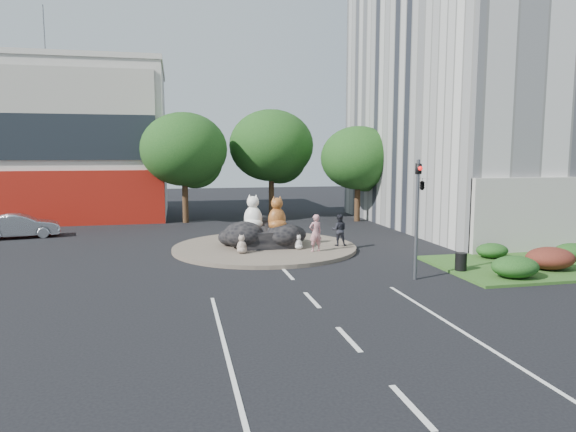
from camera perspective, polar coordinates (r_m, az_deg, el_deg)
The scene contains 22 objects.
ground at distance 18.74m, azimuth 2.69°, elevation -9.32°, with size 120.00×120.00×0.00m, color black.
roundabout_island at distance 28.24m, azimuth -2.61°, elevation -3.52°, with size 10.00×10.00×0.20m, color brown.
rock_plinth at distance 28.14m, azimuth -2.62°, elevation -2.42°, with size 3.20×2.60×0.90m, color black, non-canonical shape.
shophouse_block at distance 47.19m, azimuth -29.03°, elevation 7.28°, with size 25.20×12.30×17.40m.
grass_verge at distance 26.85m, azimuth 26.51°, elevation -4.91°, with size 10.00×6.00×0.12m, color #274C19.
tree_left at distance 39.42m, azimuth -11.37°, elevation 6.88°, with size 6.46×6.46×8.27m.
tree_mid at distance 42.14m, azimuth -1.80°, elevation 7.44°, with size 6.84×6.84×8.76m.
tree_right at distance 39.88m, azimuth 7.84°, elevation 6.06°, with size 5.70×5.70×7.30m.
hedge_near_green at distance 23.39m, azimuth 23.91°, elevation -5.18°, with size 2.00×1.60×0.90m, color #153D13.
hedge_red at distance 25.67m, azimuth 27.11°, elevation -4.20°, with size 2.20×1.76×0.99m, color #4C1814.
hedge_mid_green at distance 28.42m, azimuth 29.08°, elevation -3.48°, with size 1.80×1.44×0.81m, color #153D13.
hedge_back_green at distance 27.30m, azimuth 21.74°, elevation -3.58°, with size 1.60×1.28×0.72m, color #153D13.
traffic_light at distance 21.76m, azimuth 14.42°, elevation 2.46°, with size 0.44×1.24×5.00m.
street_lamp at distance 30.83m, azimuth 22.33°, elevation 5.18°, with size 2.34×0.22×8.06m.
cat_white at distance 27.96m, azimuth -3.91°, elevation 0.44°, with size 1.16×1.01×1.94m, color white, non-canonical shape.
cat_tabby at distance 27.62m, azimuth -1.24°, elevation 0.31°, with size 1.12×0.97×1.87m, color #B84F26, non-canonical shape.
kitten_calico at distance 26.17m, azimuth -5.16°, elevation -3.08°, with size 0.58×0.51×0.97m, color beige, non-canonical shape.
kitten_white at distance 27.17m, azimuth 1.17°, elevation -2.87°, with size 0.48×0.41×0.79m, color beige, non-canonical shape.
pedestrian_pink at distance 26.51m, azimuth 3.07°, elevation -1.89°, with size 0.70×0.46×1.92m, color #C07C82.
pedestrian_dark at distance 28.22m, azimuth 5.70°, elevation -1.55°, with size 0.85×0.66×1.74m, color black.
parked_car at distance 35.95m, azimuth -27.59°, elevation -0.99°, with size 1.58×4.52×1.49m, color #9EA0A6.
litter_bin at distance 23.91m, azimuth 18.66°, elevation -4.83°, with size 0.51×0.51×0.78m, color black.
Camera 1 is at (-4.71, -17.35, 5.29)m, focal length 32.00 mm.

